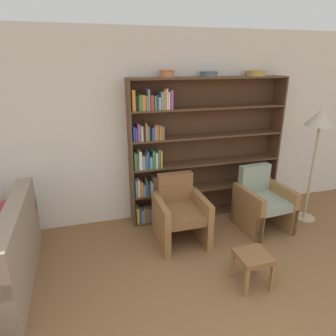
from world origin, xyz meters
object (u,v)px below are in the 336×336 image
Objects in this scene: bowl_stoneware at (209,74)px; footstool at (253,260)px; bookshelf at (193,150)px; bowl_brass at (167,73)px; armchair_cushioned at (262,202)px; floor_lamp at (320,124)px; armchair_leather at (180,213)px; bowl_sage at (256,73)px.

bowl_stoneware reaches higher than footstool.
bookshelf is at bearing 92.56° from footstool.
bowl_brass is 2.25m from armchair_cushioned.
bowl_stoneware reaches higher than bookshelf.
bookshelf reaches higher than floor_lamp.
floor_lamp is at bearing -22.64° from bowl_stoneware.
bowl_stoneware is at bearing -48.78° from armchair_cushioned.
armchair_leather is (-0.60, -0.63, -1.75)m from bowl_stoneware.
footstool is (-0.86, -1.67, -1.85)m from bowl_sage.
floor_lamp is 2.24m from footstool.
bowl_brass is at bearing -177.08° from bookshelf.
bookshelf is at bearing 178.73° from bowl_sage.
armchair_cushioned is (0.84, -0.65, -0.66)m from bookshelf.
bowl_stoneware is at bearing -6.02° from bookshelf.
bowl_sage is at bearing -1.27° from bookshelf.
bowl_sage reaches higher than bowl_stoneware.
bowl_stoneware is 0.74m from bowl_sage.
armchair_cushioned is at bearing 179.67° from armchair_leather.
bookshelf is 7.99× the size of bowl_sage.
bowl_brass is 2.25m from floor_lamp.
bowl_sage is 0.33× the size of armchair_leather.
bookshelf is 11.25× the size of bowl_brass.
bookshelf is at bearing 173.98° from bowl_stoneware.
bowl_brass is 0.24× the size of armchair_leather.
bookshelf is 9.23× the size of bowl_stoneware.
armchair_leather is (-0.40, -0.65, -0.66)m from bookshelf.
floor_lamp reaches higher than footstool.
bowl_sage reaches higher than floor_lamp.
armchair_cushioned reaches higher than footstool.
floor_lamp is at bearing -179.77° from armchair_leather.
bowl_stoneware is 2.49m from footstool.
bookshelf reaches higher than footstool.
armchair_cushioned is at bearing -98.18° from bowl_sage.
floor_lamp reaches higher than armchair_cushioned.
armchair_leather is 0.52× the size of floor_lamp.
bowl_stoneware is at bearing 157.36° from floor_lamp.
armchair_cushioned is 0.52× the size of floor_lamp.
bowl_brass is 1.34m from bowl_sage.
bowl_sage is 1.87m from armchair_cushioned.
bowl_brass is at bearing -90.15° from armchair_leather.
bowl_stoneware is at bearing 85.86° from footstool.
armchair_cushioned is at bearing -178.57° from floor_lamp.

